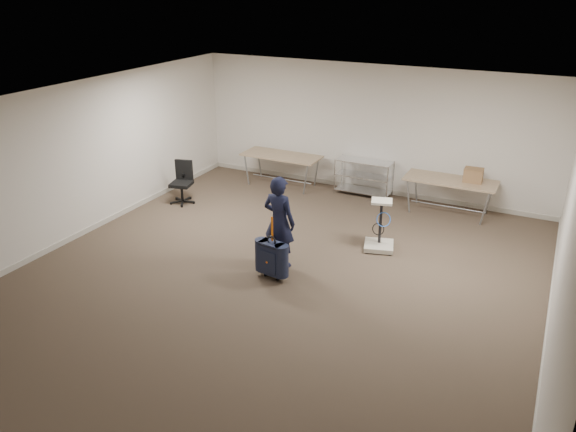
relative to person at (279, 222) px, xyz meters
The scene contains 10 objects.
ground 0.92m from the person, 71.28° to the right, with size 9.00×9.00×0.00m, color #413227.
room_shell 1.19m from the person, 80.44° to the left, with size 8.00×9.00×9.00m.
folding_table_left 3.90m from the person, 116.55° to the left, with size 1.80×0.75×0.73m.
folding_table_right 4.05m from the person, 59.51° to the left, with size 1.80×0.75×0.73m.
wire_shelf 3.76m from the person, 87.62° to the left, with size 1.22×0.47×0.80m.
person is the anchor object (origin of this frame).
suitcase 0.64m from the person, 77.32° to the right, with size 0.42×0.28×1.07m.
office_chair 3.57m from the person, 153.05° to the left, with size 0.54×0.54×0.90m.
equipment_cart 1.93m from the person, 44.95° to the left, with size 0.62×0.62×0.93m.
cardboard_box 4.33m from the person, 55.40° to the left, with size 0.36×0.27×0.27m, color olive.
Camera 1 is at (3.70, -6.96, 4.46)m, focal length 35.00 mm.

